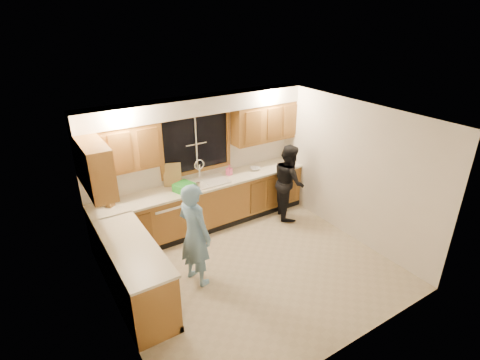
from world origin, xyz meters
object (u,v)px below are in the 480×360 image
Objects in this scene: sink at (205,185)px; bowl at (255,169)px; knife_block at (110,200)px; soap_bottle at (229,170)px; dish_crate at (184,187)px; woman at (289,181)px; man at (195,235)px; stove at (148,297)px; dishwasher at (164,219)px.

sink reaches higher than bowl.
knife_block reaches higher than bowl.
soap_bottle reaches higher than bowl.
bowl is (1.60, 0.11, -0.05)m from dish_crate.
man is at bearing 132.32° from woman.
woman is 7.20× the size of soap_bottle.
stove is 4.08× the size of knife_block.
stove is at bearing -148.19° from bowl.
soap_bottle is at bearing 83.45° from woman.
knife_block is 1.08× the size of bowl.
dishwasher is at bearing -17.13° from man.
knife_block is 2.86m from bowl.
knife_block is at bearing 15.49° from man.
knife_block is at bearing 173.98° from dish_crate.
stove is 0.55× the size of man.
dishwasher is 0.50× the size of man.
dishwasher is at bearing -179.01° from sink.
sink is 1.14m from bowl.
dish_crate is at bearing -34.42° from man.
knife_block is 1.26m from dish_crate.
woman reaches higher than dishwasher.
soap_bottle is 0.57m from bowl.
sink is at bearing -173.15° from soap_bottle.
woman is at bearing -87.77° from man.
man reaches higher than stove.
dish_crate is at bearing -43.43° from knife_block.
knife_block is (0.08, 1.85, 0.58)m from stove.
man is at bearing -135.59° from soap_bottle.
woman is 0.72m from bowl.
man reaches higher than sink.
sink reaches higher than soap_bottle.
stove is 0.59× the size of woman.
man is 2.60m from woman.
soap_bottle reaches higher than dish_crate.
soap_bottle is at bearing 172.74° from bowl.
knife_block is at bearing 179.46° from bowl.
dishwasher is at bearing 166.42° from dish_crate.
dishwasher is 2.04m from stove.
man reaches higher than dish_crate.
man reaches higher than bowl.
knife_block is at bearing 87.49° from stove.
bowl is at bearing -72.38° from man.
woman is 4.93× the size of dish_crate.
knife_block is at bearing 179.19° from sink.
soap_bottle reaches higher than stove.
man is at bearing -90.93° from dishwasher.
sink is 0.60m from soap_bottle.
bowl is (1.14, -0.00, 0.08)m from sink.
stove is 3.09m from soap_bottle.
knife_block is 0.72× the size of dish_crate.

